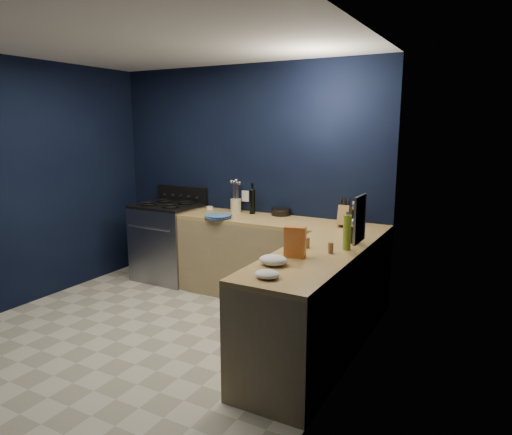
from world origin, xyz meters
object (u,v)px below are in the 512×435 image
Objects in this scene: plate_stack at (218,217)px; utensil_crock at (236,205)px; crouton_bag at (295,242)px; knife_block at (345,216)px; gas_range at (169,243)px.

plate_stack is 0.43m from utensil_crock.
utensil_crock is at bearing 121.65° from crouton_bag.
utensil_crock is 1.39m from knife_block.
gas_range is at bearing 138.86° from crouton_bag.
plate_stack is 1.45× the size of knife_block.
plate_stack is at bearing -86.44° from utensil_crock.
knife_block is (2.24, 0.07, 0.54)m from gas_range.
gas_range is 5.89× the size of utensil_crock.
plate_stack is at bearing 131.13° from crouton_bag.
utensil_crock reaches higher than plate_stack.
knife_block is 1.30m from crouton_bag.
plate_stack is at bearing -13.89° from gas_range.
plate_stack is 1.39m from knife_block.
utensil_crock is 2.00m from crouton_bag.
gas_range is 4.59× the size of knife_block.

